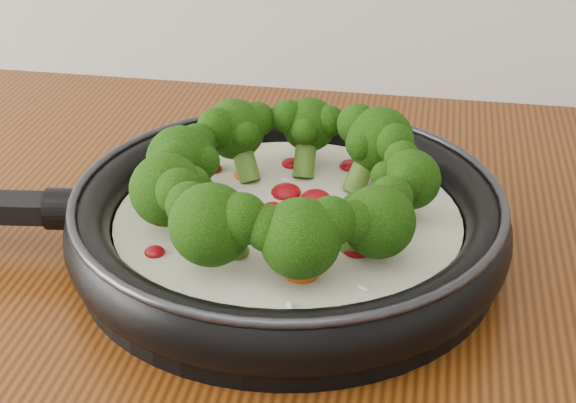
# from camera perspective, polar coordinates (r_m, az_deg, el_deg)

# --- Properties ---
(skillet) EXTENTS (0.57, 0.40, 0.11)m
(skillet) POSITION_cam_1_polar(r_m,az_deg,el_deg) (0.69, -0.39, -0.85)
(skillet) COLOR black
(skillet) RESTS_ON counter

